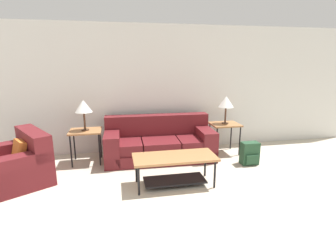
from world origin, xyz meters
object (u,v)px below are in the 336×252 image
side_table_right (225,127)px  table_lamp_left (83,107)px  coffee_table (175,164)px  side_table_left (86,134)px  table_lamp_right (226,102)px  backpack (250,154)px  couch (159,144)px  armchair (16,165)px

side_table_right → table_lamp_left: size_ratio=1.12×
coffee_table → table_lamp_left: bearing=138.6°
side_table_left → table_lamp_right: size_ratio=1.12×
side_table_left → side_table_right: 2.75m
side_table_right → side_table_left: bearing=180.0°
coffee_table → table_lamp_left: table_lamp_left is taller
side_table_right → table_lamp_right: bearing=180.0°
backpack → couch: bearing=157.7°
couch → table_lamp_left: size_ratio=3.74×
coffee_table → backpack: 1.66m
couch → side_table_right: 1.40m
armchair → table_lamp_left: bearing=34.1°
couch → backpack: size_ratio=4.99×
backpack → table_lamp_right: bearing=107.4°
side_table_right → table_lamp_left: table_lamp_left is taller
side_table_left → table_lamp_left: size_ratio=1.12×
backpack → side_table_left: bearing=166.9°
couch → table_lamp_right: size_ratio=3.74×
armchair → side_table_left: size_ratio=2.21×
table_lamp_right → table_lamp_left: bearing=180.0°
side_table_right → table_lamp_right: 0.50m
coffee_table → table_lamp_right: size_ratio=2.24×
side_table_left → backpack: size_ratio=1.49×
couch → backpack: bearing=-22.3°
couch → side_table_left: couch is taller
armchair → side_table_left: (1.00, 0.67, 0.27)m
table_lamp_left → side_table_right: bearing=0.0°
table_lamp_right → backpack: size_ratio=1.34×
armchair → backpack: armchair is taller
armchair → table_lamp_left: 1.43m
coffee_table → table_lamp_right: table_lamp_right is taller
armchair → side_table_right: size_ratio=2.21×
couch → backpack: 1.72m
coffee_table → backpack: (1.55, 0.56, -0.14)m
armchair → backpack: 3.97m
armchair → side_table_right: (3.75, 0.67, 0.27)m
coffee_table → side_table_left: bearing=138.6°
couch → side_table_right: bearing=1.5°
couch → backpack: couch is taller
side_table_right → backpack: side_table_right is taller
couch → side_table_left: 1.40m
table_lamp_left → backpack: (2.97, -0.69, -0.86)m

